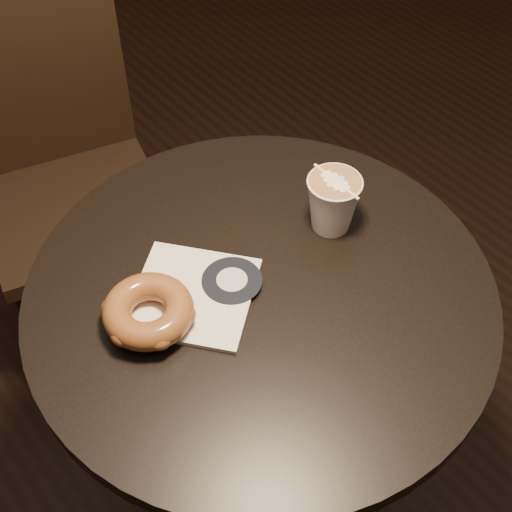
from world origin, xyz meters
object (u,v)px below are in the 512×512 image
(doughnut, at_px, (148,311))
(latte_cup, at_px, (333,204))
(cafe_table, at_px, (260,362))
(chair, at_px, (56,147))
(pastry_bag, at_px, (193,295))

(doughnut, height_order, latte_cup, latte_cup)
(cafe_table, height_order, chair, chair)
(latte_cup, bearing_deg, pastry_bag, 175.82)
(cafe_table, distance_m, chair, 0.71)
(chair, xyz_separation_m, doughnut, (-0.16, -0.67, 0.23))
(chair, bearing_deg, doughnut, -88.67)
(doughnut, relative_size, latte_cup, 1.35)
(chair, distance_m, doughnut, 0.72)
(chair, bearing_deg, pastry_bag, -82.46)
(doughnut, bearing_deg, pastry_bag, 0.74)
(latte_cup, bearing_deg, chair, 103.94)
(cafe_table, distance_m, doughnut, 0.28)
(latte_cup, bearing_deg, cafe_table, -169.44)
(doughnut, bearing_deg, cafe_table, -16.84)
(cafe_table, bearing_deg, doughnut, 163.16)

